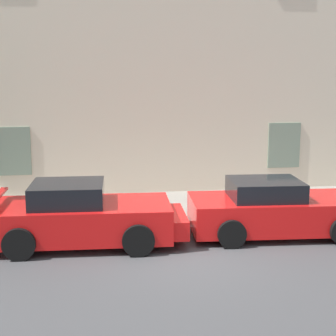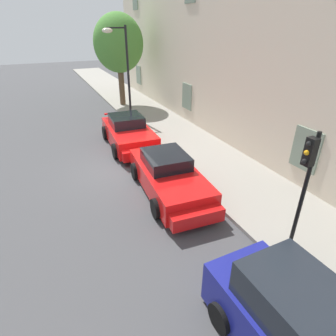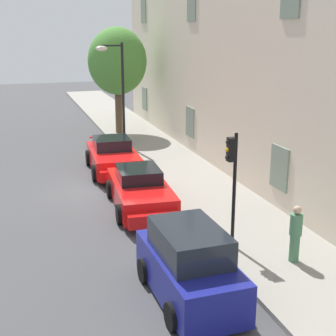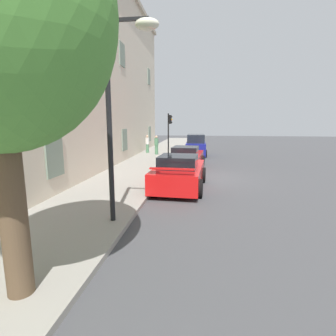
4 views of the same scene
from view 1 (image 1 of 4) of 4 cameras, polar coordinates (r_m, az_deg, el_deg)
The scene contains 5 objects.
ground_plane at distance 11.68m, azimuth 1.84°, elevation -9.41°, with size 80.00×80.00×0.00m, color #444447.
sidewalk at distance 15.19m, azimuth -0.77°, elevation -4.41°, with size 60.00×3.44×0.14m, color gray.
building_facade at distance 18.52m, azimuth -2.50°, elevation 17.34°, with size 32.95×4.52×12.35m.
sportscar_red_lead at distance 12.26m, azimuth -8.85°, elevation -5.38°, with size 4.59×2.33×1.47m.
sportscar_yellow_flank at distance 13.14m, azimuth 12.67°, elevation -4.61°, with size 4.79×2.30×1.39m.
Camera 1 is at (-2.04, -10.79, 3.97)m, focal length 54.97 mm.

